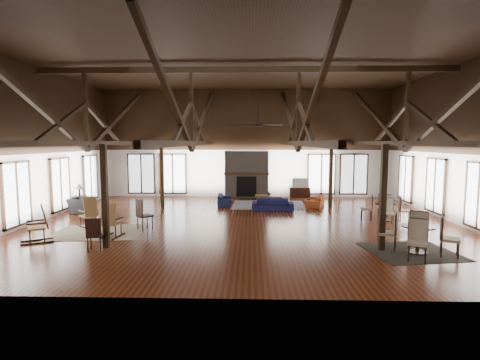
{
  "coord_description": "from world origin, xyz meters",
  "views": [
    {
      "loc": [
        0.24,
        -14.13,
        3.1
      ],
      "look_at": [
        -0.2,
        1.0,
        1.56
      ],
      "focal_mm": 28.0,
      "sensor_mm": 36.0,
      "label": 1
    }
  ],
  "objects_px": {
    "sofa_orange": "(315,201)",
    "tv_console": "(300,192)",
    "sofa_navy_left": "(224,199)",
    "cafe_table_near": "(418,234)",
    "sofa_navy_front": "(273,205)",
    "cafe_table_far": "(385,209)",
    "armchair": "(81,205)",
    "coffee_table": "(269,196)"
  },
  "relations": [
    {
      "from": "sofa_orange",
      "to": "tv_console",
      "type": "distance_m",
      "value": 2.9
    },
    {
      "from": "sofa_navy_left",
      "to": "cafe_table_near",
      "type": "relative_size",
      "value": 0.8
    },
    {
      "from": "sofa_navy_front",
      "to": "cafe_table_far",
      "type": "relative_size",
      "value": 0.96
    },
    {
      "from": "sofa_orange",
      "to": "armchair",
      "type": "distance_m",
      "value": 10.75
    },
    {
      "from": "cafe_table_far",
      "to": "sofa_navy_left",
      "type": "bearing_deg",
      "value": 150.46
    },
    {
      "from": "armchair",
      "to": "sofa_orange",
      "type": "bearing_deg",
      "value": -76.91
    },
    {
      "from": "armchair",
      "to": "tv_console",
      "type": "height_order",
      "value": "armchair"
    },
    {
      "from": "sofa_orange",
      "to": "cafe_table_near",
      "type": "xyz_separation_m",
      "value": [
        1.55,
        -7.65,
        0.28
      ]
    },
    {
      "from": "sofa_navy_left",
      "to": "sofa_orange",
      "type": "relative_size",
      "value": 0.94
    },
    {
      "from": "sofa_navy_left",
      "to": "sofa_orange",
      "type": "height_order",
      "value": "sofa_orange"
    },
    {
      "from": "sofa_orange",
      "to": "tv_console",
      "type": "bearing_deg",
      "value": -155.19
    },
    {
      "from": "sofa_navy_left",
      "to": "armchair",
      "type": "bearing_deg",
      "value": 108.5
    },
    {
      "from": "sofa_navy_front",
      "to": "cafe_table_near",
      "type": "distance_m",
      "value": 7.37
    },
    {
      "from": "sofa_navy_front",
      "to": "cafe_table_near",
      "type": "bearing_deg",
      "value": -57.72
    },
    {
      "from": "sofa_navy_left",
      "to": "tv_console",
      "type": "xyz_separation_m",
      "value": [
        4.06,
        2.48,
        0.04
      ]
    },
    {
      "from": "cafe_table_near",
      "to": "tv_console",
      "type": "bearing_deg",
      "value": 100.36
    },
    {
      "from": "cafe_table_far",
      "to": "tv_console",
      "type": "xyz_separation_m",
      "value": [
        -2.55,
        6.22,
        -0.21
      ]
    },
    {
      "from": "sofa_orange",
      "to": "armchair",
      "type": "xyz_separation_m",
      "value": [
        -10.56,
        -2.0,
        0.07
      ]
    },
    {
      "from": "tv_console",
      "to": "sofa_navy_left",
      "type": "bearing_deg",
      "value": -148.65
    },
    {
      "from": "sofa_navy_left",
      "to": "coffee_table",
      "type": "height_order",
      "value": "coffee_table"
    },
    {
      "from": "sofa_orange",
      "to": "cafe_table_far",
      "type": "distance_m",
      "value": 4.0
    },
    {
      "from": "coffee_table",
      "to": "cafe_table_near",
      "type": "distance_m",
      "value": 8.62
    },
    {
      "from": "coffee_table",
      "to": "armchair",
      "type": "relative_size",
      "value": 1.35
    },
    {
      "from": "sofa_orange",
      "to": "armchair",
      "type": "relative_size",
      "value": 1.73
    },
    {
      "from": "armchair",
      "to": "cafe_table_near",
      "type": "bearing_deg",
      "value": -112.63
    },
    {
      "from": "sofa_navy_front",
      "to": "coffee_table",
      "type": "distance_m",
      "value": 1.38
    },
    {
      "from": "sofa_navy_left",
      "to": "sofa_navy_front",
      "type": "bearing_deg",
      "value": -128.87
    },
    {
      "from": "sofa_navy_front",
      "to": "cafe_table_near",
      "type": "height_order",
      "value": "cafe_table_near"
    },
    {
      "from": "sofa_navy_left",
      "to": "coffee_table",
      "type": "relative_size",
      "value": 1.21
    },
    {
      "from": "cafe_table_near",
      "to": "cafe_table_far",
      "type": "distance_m",
      "value": 4.35
    },
    {
      "from": "armchair",
      "to": "tv_console",
      "type": "distance_m",
      "value": 11.29
    },
    {
      "from": "sofa_orange",
      "to": "coffee_table",
      "type": "distance_m",
      "value": 2.26
    },
    {
      "from": "armchair",
      "to": "cafe_table_far",
      "type": "bearing_deg",
      "value": -93.66
    },
    {
      "from": "tv_console",
      "to": "sofa_orange",
      "type": "bearing_deg",
      "value": -82.5
    },
    {
      "from": "sofa_navy_front",
      "to": "cafe_table_far",
      "type": "distance_m",
      "value": 4.79
    },
    {
      "from": "sofa_orange",
      "to": "coffee_table",
      "type": "bearing_deg",
      "value": -75.13
    },
    {
      "from": "sofa_navy_front",
      "to": "armchair",
      "type": "distance_m",
      "value": 8.46
    },
    {
      "from": "sofa_navy_front",
      "to": "tv_console",
      "type": "distance_m",
      "value": 4.51
    },
    {
      "from": "cafe_table_far",
      "to": "tv_console",
      "type": "distance_m",
      "value": 6.73
    },
    {
      "from": "sofa_orange",
      "to": "coffee_table",
      "type": "xyz_separation_m",
      "value": [
        -2.25,
        0.1,
        0.19
      ]
    },
    {
      "from": "cafe_table_far",
      "to": "sofa_orange",
      "type": "bearing_deg",
      "value": 123.0
    },
    {
      "from": "sofa_navy_front",
      "to": "coffee_table",
      "type": "height_order",
      "value": "sofa_navy_front"
    }
  ]
}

